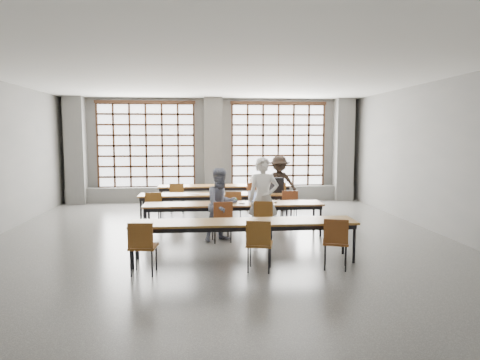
% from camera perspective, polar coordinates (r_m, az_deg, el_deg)
% --- Properties ---
extents(floor, '(11.00, 11.00, 0.00)m').
position_cam_1_polar(floor, '(9.51, -2.60, -7.70)').
color(floor, '#504F4D').
rests_on(floor, ground).
extents(ceiling, '(11.00, 11.00, 0.00)m').
position_cam_1_polar(ceiling, '(9.32, -2.70, 13.69)').
color(ceiling, silver).
rests_on(ceiling, floor).
extents(wall_back, '(10.00, 0.00, 10.00)m').
position_cam_1_polar(wall_back, '(14.75, -3.61, 4.04)').
color(wall_back, '#61615E').
rests_on(wall_back, floor).
extents(wall_front, '(10.00, 0.00, 10.00)m').
position_cam_1_polar(wall_front, '(3.79, 1.08, -1.61)').
color(wall_front, '#61615E').
rests_on(wall_front, floor).
extents(wall_right, '(0.00, 11.00, 11.00)m').
position_cam_1_polar(wall_right, '(10.71, 25.18, 2.75)').
color(wall_right, '#61615E').
rests_on(wall_right, floor).
extents(column_left, '(0.60, 0.55, 3.50)m').
position_cam_1_polar(column_left, '(15.03, -21.03, 3.69)').
color(column_left, '#5C5C5A').
rests_on(column_left, floor).
extents(column_mid, '(0.60, 0.55, 3.50)m').
position_cam_1_polar(column_mid, '(14.47, -3.58, 4.00)').
color(column_mid, '#5C5C5A').
rests_on(column_mid, floor).
extents(column_right, '(0.60, 0.55, 3.50)m').
position_cam_1_polar(column_right, '(15.27, 13.60, 3.95)').
color(column_right, '#5C5C5A').
rests_on(column_right, floor).
extents(window_left, '(3.32, 0.12, 3.00)m').
position_cam_1_polar(window_left, '(14.77, -12.39, 4.50)').
color(window_left, white).
rests_on(window_left, wall_back).
extents(window_right, '(3.32, 0.12, 3.00)m').
position_cam_1_polar(window_right, '(14.90, 5.11, 4.62)').
color(window_right, white).
rests_on(window_right, wall_back).
extents(sill_ledge, '(9.80, 0.35, 0.50)m').
position_cam_1_polar(sill_ledge, '(14.67, -3.55, -1.85)').
color(sill_ledge, '#5C5C5A').
rests_on(sill_ledge, floor).
extents(desk_row_a, '(4.00, 0.70, 0.73)m').
position_cam_1_polar(desk_row_a, '(13.06, -2.08, -0.98)').
color(desk_row_a, brown).
rests_on(desk_row_a, floor).
extents(desk_row_b, '(4.00, 0.70, 0.73)m').
position_cam_1_polar(desk_row_b, '(11.20, -3.12, -2.16)').
color(desk_row_b, brown).
rests_on(desk_row_b, floor).
extents(desk_row_c, '(4.00, 0.70, 0.73)m').
position_cam_1_polar(desk_row_c, '(9.62, -0.85, -3.49)').
color(desk_row_c, brown).
rests_on(desk_row_c, floor).
extents(desk_row_d, '(4.00, 0.70, 0.73)m').
position_cam_1_polar(desk_row_d, '(7.65, 0.56, -5.97)').
color(desk_row_d, brown).
rests_on(desk_row_d, floor).
extents(chair_back_left, '(0.44, 0.44, 0.88)m').
position_cam_1_polar(chair_back_left, '(12.46, -8.38, -1.98)').
color(chair_back_left, brown).
rests_on(chair_back_left, floor).
extents(chair_back_mid, '(0.44, 0.44, 0.88)m').
position_cam_1_polar(chair_back_mid, '(12.53, 1.75, -1.87)').
color(chair_back_mid, brown).
rests_on(chair_back_mid, floor).
extents(chair_back_right, '(0.50, 0.51, 0.88)m').
position_cam_1_polar(chair_back_right, '(12.65, 5.26, -1.82)').
color(chair_back_right, brown).
rests_on(chair_back_right, floor).
extents(chair_mid_left, '(0.51, 0.51, 0.88)m').
position_cam_1_polar(chair_mid_left, '(10.65, -11.54, -3.39)').
color(chair_mid_left, brown).
rests_on(chair_mid_left, floor).
extents(chair_mid_centre, '(0.46, 0.47, 0.88)m').
position_cam_1_polar(chair_mid_centre, '(10.62, -0.88, -3.30)').
color(chair_mid_centre, brown).
rests_on(chair_mid_centre, floor).
extents(chair_mid_right, '(0.44, 0.44, 0.88)m').
position_cam_1_polar(chair_mid_right, '(10.81, 6.58, -3.17)').
color(chair_mid_right, brown).
rests_on(chair_mid_right, floor).
extents(chair_front_left, '(0.47, 0.47, 0.88)m').
position_cam_1_polar(chair_front_left, '(9.01, -2.39, -4.98)').
color(chair_front_left, brown).
rests_on(chair_front_left, floor).
extents(chair_front_right, '(0.49, 0.49, 0.88)m').
position_cam_1_polar(chair_front_right, '(9.09, 3.15, -4.88)').
color(chair_front_right, brown).
rests_on(chair_front_right, floor).
extents(chair_near_left, '(0.46, 0.46, 0.88)m').
position_cam_1_polar(chair_near_left, '(7.10, -12.90, -8.14)').
color(chair_near_left, brown).
rests_on(chair_near_left, floor).
extents(chair_near_mid, '(0.50, 0.51, 0.88)m').
position_cam_1_polar(chair_near_mid, '(7.09, 2.55, -8.00)').
color(chair_near_mid, brown).
rests_on(chair_near_mid, floor).
extents(chair_near_right, '(0.53, 0.53, 0.88)m').
position_cam_1_polar(chair_near_right, '(7.38, 12.65, -7.59)').
color(chair_near_right, brown).
rests_on(chair_near_right, floor).
extents(student_male, '(0.67, 0.46, 1.79)m').
position_cam_1_polar(student_male, '(9.16, 3.13, -2.54)').
color(student_male, silver).
rests_on(student_male, floor).
extents(student_female, '(0.94, 0.87, 1.56)m').
position_cam_1_polar(student_female, '(9.09, -2.50, -3.31)').
color(student_female, navy).
rests_on(student_female, floor).
extents(student_back, '(1.12, 0.72, 1.64)m').
position_cam_1_polar(student_back, '(12.74, 5.25, -0.47)').
color(student_back, black).
rests_on(student_back, floor).
extents(laptop_front, '(0.41, 0.37, 0.26)m').
position_cam_1_polar(laptop_front, '(9.76, 2.26, -2.61)').
color(laptop_front, silver).
rests_on(laptop_front, desk_row_c).
extents(laptop_back, '(0.42, 0.38, 0.26)m').
position_cam_1_polar(laptop_back, '(13.30, 3.77, -0.32)').
color(laptop_back, '#B0AFB4').
rests_on(laptop_back, desk_row_a).
extents(mouse, '(0.11, 0.09, 0.04)m').
position_cam_1_polar(mouse, '(9.71, 4.77, -2.93)').
color(mouse, white).
rests_on(mouse, desk_row_c).
extents(green_box, '(0.27, 0.18, 0.09)m').
position_cam_1_polar(green_box, '(9.68, -1.18, -2.78)').
color(green_box, '#2E8C35').
rests_on(green_box, desk_row_c).
extents(phone, '(0.13, 0.07, 0.01)m').
position_cam_1_polar(phone, '(9.53, 0.28, -3.14)').
color(phone, black).
rests_on(phone, desk_row_c).
extents(paper_sheet_a, '(0.33, 0.26, 0.00)m').
position_cam_1_polar(paper_sheet_a, '(11.23, -6.20, -1.82)').
color(paper_sheet_a, white).
rests_on(paper_sheet_a, desk_row_b).
extents(paper_sheet_b, '(0.31, 0.23, 0.00)m').
position_cam_1_polar(paper_sheet_b, '(11.13, -4.66, -1.87)').
color(paper_sheet_b, white).
rests_on(paper_sheet_b, desk_row_b).
extents(paper_sheet_c, '(0.34, 0.28, 0.00)m').
position_cam_1_polar(paper_sheet_c, '(11.19, -2.61, -1.82)').
color(paper_sheet_c, white).
rests_on(paper_sheet_c, desk_row_b).
extents(backpack, '(0.36, 0.28, 0.40)m').
position_cam_1_polar(backpack, '(11.38, 4.94, -0.69)').
color(backpack, black).
rests_on(backpack, desk_row_b).
extents(plastic_bag, '(0.31, 0.28, 0.29)m').
position_cam_1_polar(plastic_bag, '(13.17, 1.82, -0.01)').
color(plastic_bag, white).
rests_on(plastic_bag, desk_row_a).
extents(red_pouch, '(0.22, 0.14, 0.06)m').
position_cam_1_polar(red_pouch, '(7.18, -12.75, -8.27)').
color(red_pouch, '#B8162E').
rests_on(red_pouch, chair_near_left).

